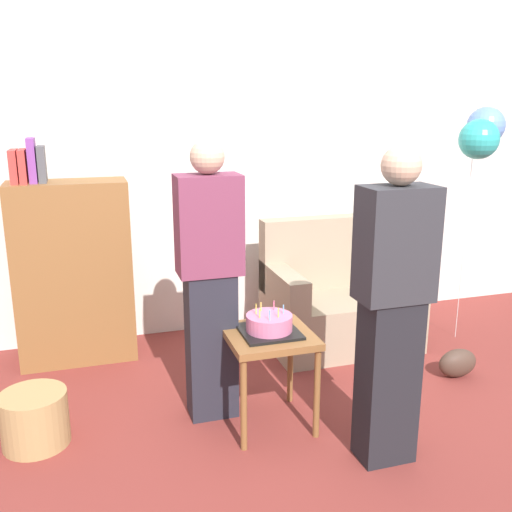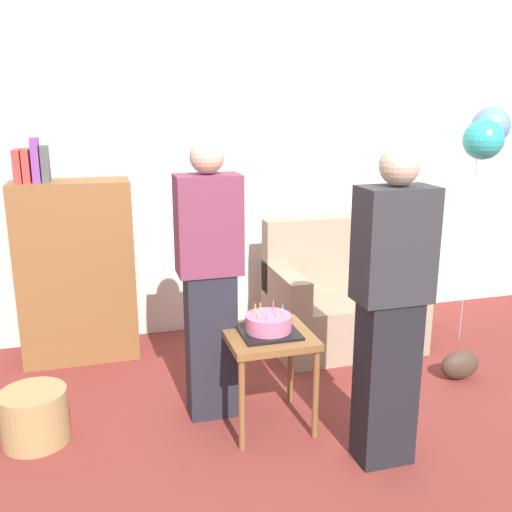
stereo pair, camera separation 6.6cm
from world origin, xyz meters
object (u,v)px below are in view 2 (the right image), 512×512
object	(u,v)px
person_blowing_candles	(210,281)
birthday_cake	(268,324)
balloon_bunch	(487,133)
handbag	(460,365)
couch	(341,301)
side_table	(268,347)
bookshelf	(76,269)
person_holding_cake	(390,309)
wicker_basket	(35,416)

from	to	relation	value
person_blowing_candles	birthday_cake	bearing A→B (deg)	-38.83
balloon_bunch	handbag	bearing A→B (deg)	-129.23
couch	birthday_cake	xyz separation A→B (m)	(-0.88, -0.97, 0.28)
side_table	balloon_bunch	size ratio (longest dim) A/B	0.32
side_table	person_blowing_candles	bearing A→B (deg)	143.29
couch	balloon_bunch	xyz separation A→B (m)	(0.98, -0.24, 1.27)
couch	birthday_cake	world-z (taller)	couch
side_table	handbag	bearing A→B (deg)	7.23
person_blowing_candles	balloon_bunch	bearing A→B (deg)	11.33
bookshelf	side_table	distance (m)	1.65
side_table	handbag	xyz separation A→B (m)	(1.42, 0.18, -0.38)
person_holding_cake	handbag	world-z (taller)	person_holding_cake
bookshelf	wicker_basket	world-z (taller)	bookshelf
wicker_basket	handbag	bearing A→B (deg)	0.01
bookshelf	handbag	distance (m)	2.75
couch	handbag	world-z (taller)	couch
couch	wicker_basket	world-z (taller)	couch
balloon_bunch	person_blowing_candles	bearing A→B (deg)	-166.55
bookshelf	birthday_cake	xyz separation A→B (m)	(1.05, -1.26, -0.05)
person_blowing_candles	balloon_bunch	size ratio (longest dim) A/B	0.91
handbag	bookshelf	bearing A→B (deg)	156.33
birthday_cake	wicker_basket	xyz separation A→B (m)	(-1.29, 0.18, -0.47)
birthday_cake	person_holding_cake	world-z (taller)	person_holding_cake
handbag	balloon_bunch	bearing A→B (deg)	50.77
side_table	wicker_basket	size ratio (longest dim) A/B	1.58
handbag	wicker_basket	bearing A→B (deg)	-179.99
birthday_cake	person_holding_cake	distance (m)	0.72
side_table	balloon_bunch	xyz separation A→B (m)	(1.86, 0.73, 1.12)
bookshelf	handbag	size ratio (longest dim) A/B	5.69
birthday_cake	person_holding_cake	xyz separation A→B (m)	(0.48, -0.49, 0.21)
birthday_cake	wicker_basket	size ratio (longest dim) A/B	0.89
birthday_cake	handbag	xyz separation A→B (m)	(1.42, 0.18, -0.52)
person_holding_cake	balloon_bunch	bearing A→B (deg)	-149.58
birthday_cake	balloon_bunch	world-z (taller)	balloon_bunch
birthday_cake	person_holding_cake	size ratio (longest dim) A/B	0.20
birthday_cake	person_holding_cake	bearing A→B (deg)	-45.67
side_table	handbag	distance (m)	1.48
side_table	handbag	size ratio (longest dim) A/B	2.03
bookshelf	balloon_bunch	size ratio (longest dim) A/B	0.89
person_holding_cake	handbag	size ratio (longest dim) A/B	5.82
handbag	balloon_bunch	size ratio (longest dim) A/B	0.16
couch	handbag	xyz separation A→B (m)	(0.53, -0.79, -0.24)
birthday_cake	couch	bearing A→B (deg)	47.63
handbag	balloon_bunch	distance (m)	1.66
bookshelf	person_blowing_candles	bearing A→B (deg)	-53.93
couch	birthday_cake	distance (m)	1.34
person_blowing_candles	side_table	bearing A→B (deg)	-38.83
couch	wicker_basket	size ratio (longest dim) A/B	3.06
birthday_cake	handbag	size ratio (longest dim) A/B	1.14
couch	side_table	size ratio (longest dim) A/B	1.94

